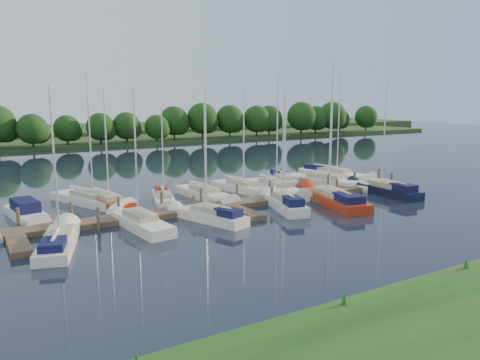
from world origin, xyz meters
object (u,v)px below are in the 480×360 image
motorboat (27,215)px  sailboat_n_5 (205,195)px  sailboat_s_2 (210,217)px  dock (231,207)px

motorboat → sailboat_n_5: size_ratio=0.63×
motorboat → sailboat_s_2: size_ratio=0.72×
sailboat_n_5 → sailboat_s_2: size_ratio=1.15×
motorboat → dock: bearing=153.6°
dock → sailboat_s_2: 4.08m
dock → motorboat: bearing=161.4°
dock → motorboat: 15.53m
sailboat_n_5 → sailboat_s_2: sailboat_n_5 is taller
dock → sailboat_n_5: bearing=89.8°
dock → motorboat: size_ratio=6.05×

